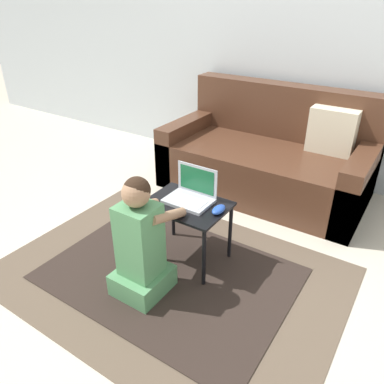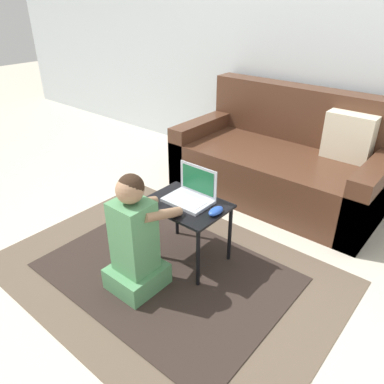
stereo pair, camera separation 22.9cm
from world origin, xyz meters
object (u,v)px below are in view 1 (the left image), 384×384
object	(u,v)px
laptop_desk	(187,212)
laptop	(191,196)
computer_mouse	(219,210)
couch	(269,158)
person_seated	(141,245)

from	to	relation	value
laptop_desk	laptop	world-z (taller)	laptop
laptop	computer_mouse	size ratio (longest dim) A/B	2.45
couch	laptop_desk	size ratio (longest dim) A/B	3.37
laptop	person_seated	bearing A→B (deg)	-96.35
laptop_desk	person_seated	world-z (taller)	person_seated
computer_mouse	person_seated	xyz separation A→B (m)	(-0.26, -0.40, -0.11)
couch	person_seated	size ratio (longest dim) A/B	2.28
couch	laptop	size ratio (longest dim) A/B	5.96
couch	laptop	xyz separation A→B (m)	(-0.03, -1.18, 0.16)
couch	computer_mouse	bearing A→B (deg)	-81.27
couch	computer_mouse	distance (m)	1.22
laptop	couch	bearing A→B (deg)	88.57
couch	laptop_desk	world-z (taller)	couch
laptop_desk	person_seated	bearing A→B (deg)	-97.00
couch	laptop	distance (m)	1.19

